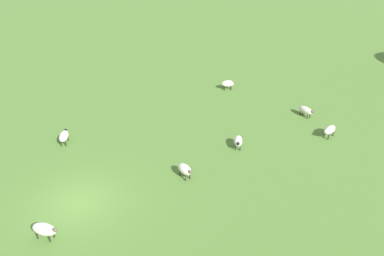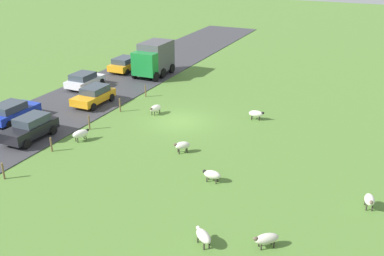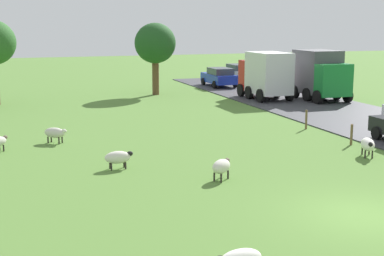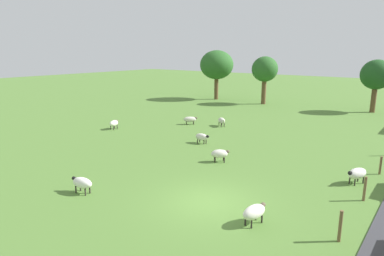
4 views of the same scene
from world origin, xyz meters
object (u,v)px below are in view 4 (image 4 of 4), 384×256
(tree_0, at_px, (265,70))
(tree_1, at_px, (376,75))
(sheep_4, at_px, (254,212))
(sheep_7, at_px, (357,173))
(sheep_5, at_px, (222,121))
(sheep_6, at_px, (220,154))
(sheep_1, at_px, (114,123))
(tree_2, at_px, (217,65))
(sheep_0, at_px, (202,137))
(sheep_2, at_px, (190,119))
(sheep_3, at_px, (82,183))

(tree_0, height_order, tree_1, tree_0)
(sheep_4, xyz_separation_m, sheep_7, (2.25, 6.83, 0.04))
(sheep_5, relative_size, tree_0, 0.20)
(sheep_4, bearing_deg, sheep_6, 132.76)
(sheep_1, distance_m, tree_2, 21.34)
(sheep_5, xyz_separation_m, tree_2, (-9.83, 14.14, 4.16))
(sheep_5, distance_m, tree_1, 18.78)
(sheep_1, relative_size, tree_2, 0.17)
(sheep_0, bearing_deg, tree_1, 70.94)
(sheep_5, distance_m, tree_0, 14.89)
(sheep_2, height_order, tree_2, tree_2)
(sheep_4, distance_m, tree_0, 31.30)
(sheep_6, bearing_deg, sheep_0, 139.73)
(sheep_6, relative_size, tree_0, 0.19)
(sheep_0, distance_m, tree_2, 23.43)
(sheep_0, xyz_separation_m, tree_2, (-11.74, 19.84, 4.20))
(sheep_6, bearing_deg, tree_0, 109.36)
(tree_2, bearing_deg, sheep_0, -59.39)
(sheep_0, distance_m, sheep_2, 6.53)
(sheep_6, distance_m, tree_2, 27.51)
(sheep_1, relative_size, tree_1, 0.20)
(sheep_6, bearing_deg, sheep_4, -47.24)
(sheep_2, xyz_separation_m, sheep_7, (15.30, -6.13, 0.08))
(sheep_2, xyz_separation_m, sheep_4, (13.06, -12.96, 0.04))
(sheep_5, height_order, sheep_6, sheep_6)
(sheep_1, xyz_separation_m, sheep_7, (19.33, -0.65, 0.03))
(sheep_6, xyz_separation_m, tree_2, (-15.05, 22.65, 4.15))
(sheep_6, relative_size, tree_2, 0.17)
(tree_1, bearing_deg, sheep_2, -125.45)
(tree_0, bearing_deg, sheep_4, -65.11)
(sheep_4, relative_size, tree_0, 0.22)
(sheep_1, relative_size, sheep_6, 1.01)
(sheep_6, height_order, sheep_7, sheep_7)
(tree_0, relative_size, tree_1, 1.04)
(sheep_0, height_order, tree_0, tree_0)
(sheep_6, xyz_separation_m, tree_1, (4.15, 24.40, 3.51))
(tree_0, bearing_deg, sheep_3, -80.19)
(sheep_5, distance_m, sheep_7, 14.51)
(sheep_0, height_order, sheep_1, sheep_1)
(sheep_2, relative_size, sheep_5, 1.03)
(sheep_4, bearing_deg, sheep_7, 71.79)
(tree_2, bearing_deg, tree_0, 0.03)
(sheep_4, relative_size, sheep_5, 1.10)
(sheep_0, distance_m, sheep_5, 6.01)
(sheep_7, bearing_deg, sheep_3, -137.96)
(sheep_5, xyz_separation_m, tree_0, (-2.73, 14.15, 3.77))
(sheep_3, height_order, sheep_7, sheep_7)
(sheep_3, height_order, tree_2, tree_2)
(tree_1, relative_size, tree_2, 0.85)
(tree_2, bearing_deg, tree_1, 5.20)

